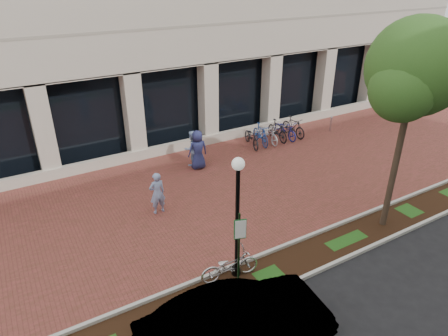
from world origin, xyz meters
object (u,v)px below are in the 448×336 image
locked_bicycle (230,265)px  pedestrian_mid (192,148)px  pedestrian_left (157,193)px  sedan_near_curb (237,325)px  street_tree (415,73)px  lamppost (237,213)px  bike_rack_cluster (273,132)px  pedestrian_right (198,150)px  bollard (331,124)px  parking_sign (239,245)px

locked_bicycle → pedestrian_mid: 7.93m
locked_bicycle → pedestrian_mid: bearing=-10.4°
pedestrian_left → sedan_near_curb: (-0.65, -6.70, -0.06)m
locked_bicycle → pedestrian_mid: pedestrian_mid is taller
locked_bicycle → sedan_near_curb: sedan_near_curb is taller
street_tree → locked_bicycle: 8.11m
lamppost → bike_rack_cluster: lamppost is taller
pedestrian_right → bollard: pedestrian_right is taller
bollard → lamppost: bearing=-145.9°
bollard → sedan_near_curb: sedan_near_curb is taller
street_tree → bike_rack_cluster: street_tree is taller
pedestrian_mid → locked_bicycle: bearing=61.3°
bike_rack_cluster → pedestrian_right: bearing=-162.9°
street_tree → pedestrian_left: size_ratio=4.28×
pedestrian_mid → lamppost: bearing=63.0°
pedestrian_mid → pedestrian_right: 0.46m
locked_bicycle → pedestrian_left: bearing=13.9°
pedestrian_right → parking_sign: bearing=76.5°
bike_rack_cluster → sedan_near_curb: size_ratio=0.75×
parking_sign → pedestrian_left: size_ratio=1.59×
pedestrian_left → street_tree: bearing=143.1°
parking_sign → sedan_near_curb: size_ratio=0.56×
bollard → bike_rack_cluster: bike_rack_cluster is taller
pedestrian_right → bollard: 8.64m
sedan_near_curb → pedestrian_left: bearing=0.3°
pedestrian_right → locked_bicycle: bearing=75.5°
pedestrian_left → pedestrian_right: size_ratio=0.91×
pedestrian_right → sedan_near_curb: pedestrian_right is taller
locked_bicycle → pedestrian_left: (-0.48, 4.47, 0.36)m
locked_bicycle → bike_rack_cluster: (7.47, 7.94, 0.04)m
lamppost → pedestrian_mid: lamppost is taller
bike_rack_cluster → sedan_near_curb: 13.32m
parking_sign → pedestrian_right: (2.62, 7.69, -0.76)m
bike_rack_cluster → locked_bicycle: bearing=-126.2°
pedestrian_mid → bollard: pedestrian_mid is taller
bollard → bike_rack_cluster: 3.73m
bollard → bike_rack_cluster: size_ratio=0.25×
lamppost → pedestrian_right: 7.51m
locked_bicycle → sedan_near_curb: size_ratio=0.39×
locked_bicycle → pedestrian_right: pedestrian_right is taller
street_tree → lamppost: bearing=176.2°
locked_bicycle → bollard: bearing=-48.6°
street_tree → pedestrian_mid: street_tree is taller
locked_bicycle → parking_sign: bearing=-179.4°
street_tree → bollard: (4.81, 7.80, -5.05)m
pedestrian_left → bollard: size_ratio=1.86×
locked_bicycle → bollard: 13.41m
street_tree → bollard: size_ratio=7.98×
pedestrian_left → pedestrian_mid: pedestrian_mid is taller
lamppost → pedestrian_left: lamppost is taller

